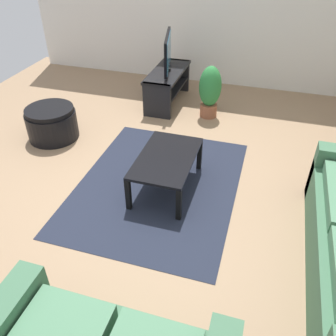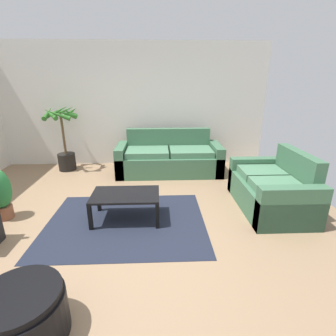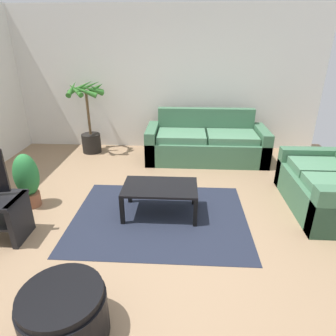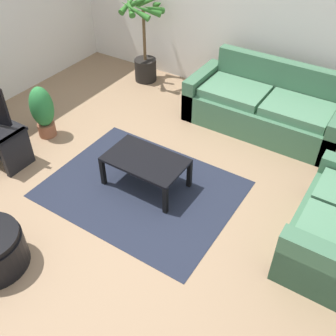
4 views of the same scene
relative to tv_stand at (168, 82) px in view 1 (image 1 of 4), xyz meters
The scene contains 7 objects.
ground_plane 2.01m from the tv_stand, ahead, with size 6.60×6.60×0.00m, color #937556.
tv_stand is the anchor object (origin of this frame).
tv 0.46m from the tv_stand, 103.26° to the left, with size 0.85×0.24×0.53m.
coffee_table 2.12m from the tv_stand, 16.68° to the left, with size 0.94×0.57×0.40m.
area_rug 2.12m from the tv_stand, 14.06° to the left, with size 2.20×1.70×0.01m, color #1E2333.
potted_plant_small 0.76m from the tv_stand, 69.65° to the left, with size 0.32×0.32×0.75m.
ottoman 1.85m from the tv_stand, 37.98° to the right, with size 0.65×0.65×0.42m.
Camera 1 is at (2.97, 1.25, 2.45)m, focal length 38.00 mm.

